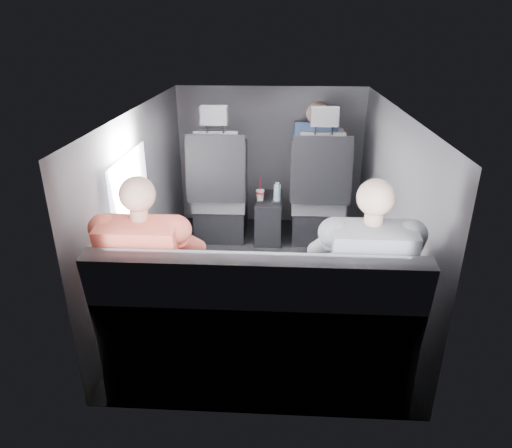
# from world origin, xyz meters

# --- Properties ---
(floor) EXTENTS (2.60, 2.60, 0.00)m
(floor) POSITION_xyz_m (0.00, 0.00, 0.00)
(floor) COLOR black
(floor) RESTS_ON ground
(ceiling) EXTENTS (2.60, 2.60, 0.00)m
(ceiling) POSITION_xyz_m (0.00, 0.00, 1.35)
(ceiling) COLOR #B2B2AD
(ceiling) RESTS_ON panel_back
(panel_left) EXTENTS (0.02, 2.60, 1.35)m
(panel_left) POSITION_xyz_m (-0.90, 0.00, 0.68)
(panel_left) COLOR #56565B
(panel_left) RESTS_ON floor
(panel_right) EXTENTS (0.02, 2.60, 1.35)m
(panel_right) POSITION_xyz_m (0.90, 0.00, 0.68)
(panel_right) COLOR #56565B
(panel_right) RESTS_ON floor
(panel_front) EXTENTS (1.80, 0.02, 1.35)m
(panel_front) POSITION_xyz_m (0.00, 1.30, 0.68)
(panel_front) COLOR #56565B
(panel_front) RESTS_ON floor
(panel_back) EXTENTS (1.80, 0.02, 1.35)m
(panel_back) POSITION_xyz_m (0.00, -1.30, 0.68)
(panel_back) COLOR #56565B
(panel_back) RESTS_ON floor
(side_window) EXTENTS (0.02, 0.75, 0.42)m
(side_window) POSITION_xyz_m (-0.88, -0.30, 0.90)
(side_window) COLOR white
(side_window) RESTS_ON panel_left
(seatbelt) EXTENTS (0.35, 0.11, 0.59)m
(seatbelt) POSITION_xyz_m (0.45, 0.67, 0.80)
(seatbelt) COLOR black
(seatbelt) RESTS_ON front_seat_right
(front_seat_left) EXTENTS (0.52, 0.58, 1.26)m
(front_seat_left) POSITION_xyz_m (-0.45, 0.84, 0.40)
(front_seat_left) COLOR black
(front_seat_left) RESTS_ON floor
(front_seat_right) EXTENTS (0.52, 0.58, 1.26)m
(front_seat_right) POSITION_xyz_m (0.45, 0.84, 0.40)
(front_seat_right) COLOR black
(front_seat_right) RESTS_ON floor
(center_console) EXTENTS (0.24, 0.48, 0.41)m
(center_console) POSITION_xyz_m (0.00, 0.88, 0.20)
(center_console) COLOR black
(center_console) RESTS_ON floor
(rear_bench) EXTENTS (1.60, 0.57, 0.92)m
(rear_bench) POSITION_xyz_m (0.00, -1.06, 0.31)
(rear_bench) COLOR #56555A
(rear_bench) RESTS_ON floor
(soda_cup) EXTENTS (0.08, 0.08, 0.23)m
(soda_cup) POSITION_xyz_m (-0.08, 0.79, 0.46)
(soda_cup) COLOR white
(soda_cup) RESTS_ON center_console
(water_bottle) EXTENTS (0.06, 0.06, 0.18)m
(water_bottle) POSITION_xyz_m (0.08, 0.79, 0.48)
(water_bottle) COLOR #9FC3D8
(water_bottle) RESTS_ON center_console
(laptop_white) EXTENTS (0.36, 0.38, 0.23)m
(laptop_white) POSITION_xyz_m (-0.58, -0.79, 0.63)
(laptop_white) COLOR white
(laptop_white) RESTS_ON passenger_rear_left
(laptop_black) EXTENTS (0.39, 0.37, 0.26)m
(laptop_black) POSITION_xyz_m (0.60, -0.77, 0.64)
(laptop_black) COLOR black
(laptop_black) RESTS_ON passenger_rear_right
(passenger_rear_left) EXTENTS (0.50, 0.62, 1.21)m
(passenger_rear_left) POSITION_xyz_m (-0.58, -0.97, 0.62)
(passenger_rear_left) COLOR #353439
(passenger_rear_left) RESTS_ON rear_bench
(passenger_rear_right) EXTENTS (0.50, 0.62, 1.22)m
(passenger_rear_right) POSITION_xyz_m (0.55, -0.97, 0.63)
(passenger_rear_right) COLOR navy
(passenger_rear_right) RESTS_ON rear_bench
(passenger_front_right) EXTENTS (0.40, 0.40, 0.81)m
(passenger_front_right) POSITION_xyz_m (0.42, 1.10, 0.75)
(passenger_front_right) COLOR navy
(passenger_front_right) RESTS_ON front_seat_right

